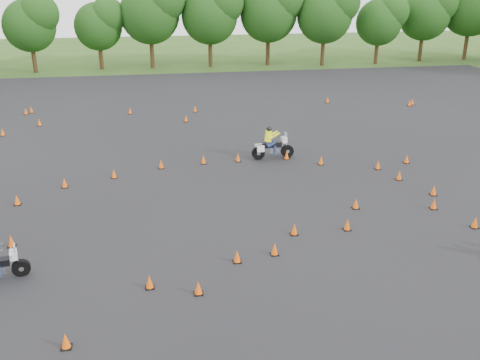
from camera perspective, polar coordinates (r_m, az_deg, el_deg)
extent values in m
plane|color=#2D5119|center=(20.51, 1.82, -7.20)|extent=(140.00, 140.00, 0.00)
plane|color=black|center=(25.85, -0.71, -0.85)|extent=(62.00, 62.00, 0.00)
cone|color=#F5590A|center=(25.95, -22.70, -1.99)|extent=(0.26, 0.26, 0.45)
cone|color=#F5590A|center=(24.13, 12.26, -2.49)|extent=(0.26, 0.26, 0.45)
cone|color=#F5590A|center=(19.43, -0.32, -8.16)|extent=(0.26, 0.26, 0.45)
cone|color=#F5590A|center=(16.28, -18.11, -16.01)|extent=(0.26, 0.26, 0.45)
cone|color=#F5590A|center=(19.94, 3.72, -7.38)|extent=(0.26, 0.26, 0.45)
cone|color=#F5590A|center=(27.20, -18.22, -0.30)|extent=(0.26, 0.26, 0.45)
cone|color=#F5590A|center=(27.76, -13.31, 0.66)|extent=(0.26, 0.26, 0.45)
cone|color=#F5590A|center=(22.23, -23.23, -6.02)|extent=(0.26, 0.26, 0.45)
cone|color=#F5590A|center=(17.74, -4.47, -11.41)|extent=(0.26, 0.26, 0.45)
cone|color=#F5590A|center=(40.09, -11.66, 7.24)|extent=(0.26, 0.26, 0.45)
cone|color=#F5590A|center=(43.60, 17.64, 7.81)|extent=(0.26, 0.26, 0.45)
cone|color=#F5590A|center=(42.45, -21.38, 6.99)|extent=(0.26, 0.26, 0.45)
cone|color=#F5590A|center=(44.11, 17.90, 7.94)|extent=(0.26, 0.26, 0.45)
cone|color=#F5590A|center=(23.89, 23.79, -4.19)|extent=(0.26, 0.26, 0.45)
cone|color=#F5590A|center=(27.93, 16.62, 0.46)|extent=(0.26, 0.26, 0.45)
cone|color=#F5590A|center=(26.55, 19.97, -1.07)|extent=(0.26, 0.26, 0.45)
cone|color=#F5590A|center=(29.13, 14.51, 1.55)|extent=(0.26, 0.26, 0.45)
cone|color=#F5590A|center=(29.09, -3.92, 2.19)|extent=(0.26, 0.26, 0.45)
cone|color=#F5590A|center=(22.13, 11.38, -4.70)|extent=(0.26, 0.26, 0.45)
cone|color=#F5590A|center=(38.67, -20.62, 5.77)|extent=(0.26, 0.26, 0.45)
cone|color=#F5590A|center=(37.18, -24.00, 4.68)|extent=(0.26, 0.26, 0.45)
cone|color=#F5590A|center=(39.99, -4.81, 7.57)|extent=(0.26, 0.26, 0.45)
cone|color=#F5590A|center=(18.24, -9.64, -10.68)|extent=(0.26, 0.26, 0.45)
cone|color=#F5590A|center=(37.41, -5.78, 6.55)|extent=(0.26, 0.26, 0.45)
cone|color=#F5590A|center=(43.21, 9.32, 8.42)|extent=(0.26, 0.26, 0.45)
cone|color=#F5590A|center=(25.04, 19.98, -2.43)|extent=(0.26, 0.26, 0.45)
cone|color=#F5590A|center=(29.22, 8.63, 2.08)|extent=(0.26, 0.26, 0.45)
cone|color=#F5590A|center=(29.81, 4.99, 2.64)|extent=(0.26, 0.26, 0.45)
cone|color=#F5590A|center=(30.49, 17.36, 2.15)|extent=(0.26, 0.26, 0.45)
cone|color=#F5590A|center=(42.11, -21.89, 6.81)|extent=(0.26, 0.26, 0.45)
cone|color=#F5590A|center=(21.44, 5.81, -5.26)|extent=(0.26, 0.26, 0.45)
cone|color=#F5590A|center=(29.35, -0.23, 2.42)|extent=(0.26, 0.26, 0.45)
cone|color=#F5590A|center=(28.64, -8.42, 1.68)|extent=(0.26, 0.26, 0.45)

